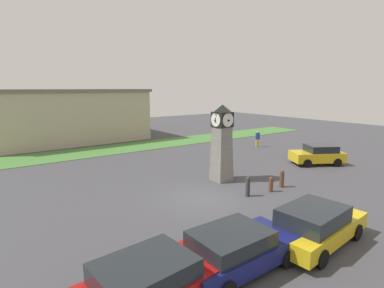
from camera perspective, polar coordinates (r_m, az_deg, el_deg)
The scene contains 12 objects.
ground_plane at distance 16.36m, azimuth 2.42°, elevation -10.39°, with size 84.35×84.35×0.00m, color #424247.
clock_tower at distance 19.00m, azimuth 5.69°, elevation 0.08°, with size 1.37×1.40×4.86m.
bollard_near_tower at distance 18.79m, azimuth 16.74°, elevation -6.31°, with size 0.26×0.26×1.06m.
bollard_mid_row at distance 17.85m, azimuth 14.80°, elevation -7.41°, with size 0.24×0.24×0.88m.
bollard_far_row at distance 16.81m, azimuth 10.58°, elevation -7.92°, with size 0.25×0.25×1.12m.
car_navy_sedan at distance 8.88m, azimuth -7.46°, elevation -24.59°, with size 4.71×2.42×1.47m.
car_near_tower at distance 10.40m, azimuth 8.34°, elevation -19.09°, with size 4.44×2.14×1.40m.
car_by_building at distance 12.64m, azimuth 22.43°, elevation -14.00°, with size 4.75×2.38×1.51m.
car_silver_hatch at distance 25.23m, azimuth 22.82°, elevation -1.84°, with size 4.25×3.54×1.52m.
pedestrian_near_bench at distance 30.78m, azimuth 12.38°, elevation 1.17°, with size 0.47×0.39×1.64m.
warehouse_blue_far at distance 37.41m, azimuth -23.24°, elevation 5.20°, with size 16.76×12.16×5.74m.
grass_verge_far at distance 30.20m, azimuth -13.35°, elevation -0.82°, with size 50.61×4.66×0.04m, color #477A38.
Camera 1 is at (-9.42, -12.02, 5.87)m, focal length 28.00 mm.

